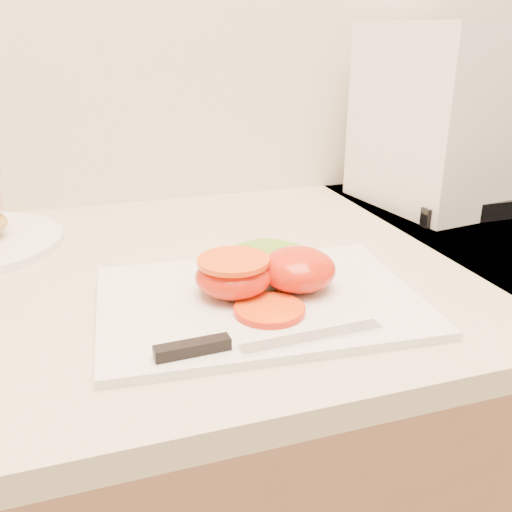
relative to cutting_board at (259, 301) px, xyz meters
name	(u,v)px	position (x,y,z in m)	size (l,w,h in m)	color
counter	(300,508)	(0.12, 0.13, -0.47)	(3.92, 0.65, 0.93)	#8D6248
cutting_board	(259,301)	(0.00, 0.00, 0.00)	(0.35, 0.25, 0.01)	silver
tomato_half_dome	(298,269)	(0.05, 0.01, 0.03)	(0.09, 0.09, 0.05)	red
tomato_half_cut	(234,275)	(-0.02, 0.02, 0.03)	(0.09, 0.09, 0.04)	red
tomato_slice_0	(269,310)	(0.00, -0.04, 0.01)	(0.07, 0.07, 0.01)	orange
lettuce_leaf_0	(266,258)	(0.04, 0.08, 0.02)	(0.12, 0.08, 0.03)	#62A42B
knife	(241,343)	(-0.05, -0.10, 0.01)	(0.23, 0.03, 0.01)	silver
appliance	(439,117)	(0.42, 0.29, 0.15)	(0.20, 0.25, 0.30)	silver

